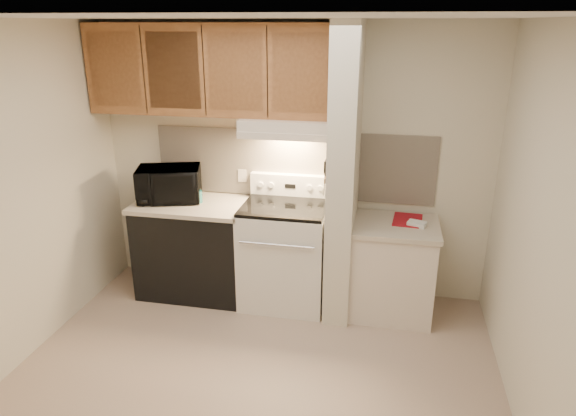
# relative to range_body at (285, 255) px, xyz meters

# --- Properties ---
(floor) EXTENTS (3.60, 3.60, 0.00)m
(floor) POSITION_rel_range_body_xyz_m (0.00, -1.16, -0.46)
(floor) COLOR tan
(floor) RESTS_ON ground
(ceiling) EXTENTS (3.60, 3.60, 0.00)m
(ceiling) POSITION_rel_range_body_xyz_m (0.00, -1.16, 2.04)
(ceiling) COLOR white
(ceiling) RESTS_ON wall_back
(wall_back) EXTENTS (3.60, 2.50, 0.02)m
(wall_back) POSITION_rel_range_body_xyz_m (0.00, 0.34, 0.79)
(wall_back) COLOR beige
(wall_back) RESTS_ON floor
(wall_left) EXTENTS (0.02, 3.00, 2.50)m
(wall_left) POSITION_rel_range_body_xyz_m (-1.80, -1.16, 0.79)
(wall_left) COLOR beige
(wall_left) RESTS_ON floor
(wall_right) EXTENTS (0.02, 3.00, 2.50)m
(wall_right) POSITION_rel_range_body_xyz_m (1.80, -1.16, 0.79)
(wall_right) COLOR beige
(wall_right) RESTS_ON floor
(backsplash) EXTENTS (2.60, 0.02, 0.63)m
(backsplash) POSITION_rel_range_body_xyz_m (0.00, 0.33, 0.78)
(backsplash) COLOR beige
(backsplash) RESTS_ON wall_back
(range_body) EXTENTS (0.76, 0.65, 0.92)m
(range_body) POSITION_rel_range_body_xyz_m (0.00, 0.00, 0.00)
(range_body) COLOR silver
(range_body) RESTS_ON floor
(oven_window) EXTENTS (0.50, 0.01, 0.30)m
(oven_window) POSITION_rel_range_body_xyz_m (0.00, -0.32, 0.04)
(oven_window) COLOR black
(oven_window) RESTS_ON range_body
(oven_handle) EXTENTS (0.65, 0.02, 0.02)m
(oven_handle) POSITION_rel_range_body_xyz_m (0.00, -0.35, 0.26)
(oven_handle) COLOR silver
(oven_handle) RESTS_ON range_body
(cooktop) EXTENTS (0.74, 0.64, 0.03)m
(cooktop) POSITION_rel_range_body_xyz_m (0.00, 0.00, 0.48)
(cooktop) COLOR black
(cooktop) RESTS_ON range_body
(range_backguard) EXTENTS (0.76, 0.08, 0.20)m
(range_backguard) POSITION_rel_range_body_xyz_m (0.00, 0.28, 0.59)
(range_backguard) COLOR silver
(range_backguard) RESTS_ON range_body
(range_display) EXTENTS (0.10, 0.01, 0.04)m
(range_display) POSITION_rel_range_body_xyz_m (0.00, 0.24, 0.59)
(range_display) COLOR black
(range_display) RESTS_ON range_backguard
(range_knob_left_outer) EXTENTS (0.05, 0.02, 0.05)m
(range_knob_left_outer) POSITION_rel_range_body_xyz_m (-0.28, 0.24, 0.59)
(range_knob_left_outer) COLOR silver
(range_knob_left_outer) RESTS_ON range_backguard
(range_knob_left_inner) EXTENTS (0.05, 0.02, 0.05)m
(range_knob_left_inner) POSITION_rel_range_body_xyz_m (-0.18, 0.24, 0.59)
(range_knob_left_inner) COLOR silver
(range_knob_left_inner) RESTS_ON range_backguard
(range_knob_right_inner) EXTENTS (0.05, 0.02, 0.05)m
(range_knob_right_inner) POSITION_rel_range_body_xyz_m (0.18, 0.24, 0.59)
(range_knob_right_inner) COLOR silver
(range_knob_right_inner) RESTS_ON range_backguard
(range_knob_right_outer) EXTENTS (0.05, 0.02, 0.05)m
(range_knob_right_outer) POSITION_rel_range_body_xyz_m (0.28, 0.24, 0.59)
(range_knob_right_outer) COLOR silver
(range_knob_right_outer) RESTS_ON range_backguard
(dishwasher_front) EXTENTS (1.00, 0.63, 0.87)m
(dishwasher_front) POSITION_rel_range_body_xyz_m (-0.88, 0.01, -0.03)
(dishwasher_front) COLOR black
(dishwasher_front) RESTS_ON floor
(left_countertop) EXTENTS (1.04, 0.67, 0.04)m
(left_countertop) POSITION_rel_range_body_xyz_m (-0.88, 0.01, 0.43)
(left_countertop) COLOR beige
(left_countertop) RESTS_ON dishwasher_front
(spoon_rest) EXTENTS (0.23, 0.12, 0.02)m
(spoon_rest) POSITION_rel_range_body_xyz_m (-0.97, 0.21, 0.46)
(spoon_rest) COLOR black
(spoon_rest) RESTS_ON left_countertop
(teal_jar) EXTENTS (0.11, 0.11, 0.11)m
(teal_jar) POSITION_rel_range_body_xyz_m (-0.83, 0.03, 0.50)
(teal_jar) COLOR #25726F
(teal_jar) RESTS_ON left_countertop
(outlet) EXTENTS (0.08, 0.01, 0.12)m
(outlet) POSITION_rel_range_body_xyz_m (-0.48, 0.32, 0.64)
(outlet) COLOR beige
(outlet) RESTS_ON backsplash
(microwave) EXTENTS (0.65, 0.53, 0.31)m
(microwave) POSITION_rel_range_body_xyz_m (-1.10, 0.04, 0.61)
(microwave) COLOR black
(microwave) RESTS_ON left_countertop
(partition_pillar) EXTENTS (0.22, 0.70, 2.50)m
(partition_pillar) POSITION_rel_range_body_xyz_m (0.51, -0.01, 0.79)
(partition_pillar) COLOR beige
(partition_pillar) RESTS_ON floor
(pillar_trim) EXTENTS (0.01, 0.70, 0.04)m
(pillar_trim) POSITION_rel_range_body_xyz_m (0.39, -0.01, 0.84)
(pillar_trim) COLOR #996035
(pillar_trim) RESTS_ON partition_pillar
(knife_strip) EXTENTS (0.02, 0.42, 0.04)m
(knife_strip) POSITION_rel_range_body_xyz_m (0.39, -0.06, 0.86)
(knife_strip) COLOR black
(knife_strip) RESTS_ON partition_pillar
(knife_blade_a) EXTENTS (0.01, 0.03, 0.16)m
(knife_blade_a) POSITION_rel_range_body_xyz_m (0.38, -0.22, 0.76)
(knife_blade_a) COLOR silver
(knife_blade_a) RESTS_ON knife_strip
(knife_handle_a) EXTENTS (0.02, 0.02, 0.10)m
(knife_handle_a) POSITION_rel_range_body_xyz_m (0.38, -0.21, 0.91)
(knife_handle_a) COLOR black
(knife_handle_a) RESTS_ON knife_strip
(knife_blade_b) EXTENTS (0.01, 0.04, 0.18)m
(knife_blade_b) POSITION_rel_range_body_xyz_m (0.38, -0.13, 0.75)
(knife_blade_b) COLOR silver
(knife_blade_b) RESTS_ON knife_strip
(knife_handle_b) EXTENTS (0.02, 0.02, 0.10)m
(knife_handle_b) POSITION_rel_range_body_xyz_m (0.38, -0.13, 0.91)
(knife_handle_b) COLOR black
(knife_handle_b) RESTS_ON knife_strip
(knife_blade_c) EXTENTS (0.01, 0.04, 0.20)m
(knife_blade_c) POSITION_rel_range_body_xyz_m (0.38, -0.05, 0.74)
(knife_blade_c) COLOR silver
(knife_blade_c) RESTS_ON knife_strip
(knife_handle_c) EXTENTS (0.02, 0.02, 0.10)m
(knife_handle_c) POSITION_rel_range_body_xyz_m (0.38, -0.04, 0.91)
(knife_handle_c) COLOR black
(knife_handle_c) RESTS_ON knife_strip
(knife_blade_d) EXTENTS (0.01, 0.04, 0.16)m
(knife_blade_d) POSITION_rel_range_body_xyz_m (0.38, 0.02, 0.76)
(knife_blade_d) COLOR silver
(knife_blade_d) RESTS_ON knife_strip
(knife_handle_d) EXTENTS (0.02, 0.02, 0.10)m
(knife_handle_d) POSITION_rel_range_body_xyz_m (0.38, 0.02, 0.91)
(knife_handle_d) COLOR black
(knife_handle_d) RESTS_ON knife_strip
(knife_blade_e) EXTENTS (0.01, 0.04, 0.18)m
(knife_blade_e) POSITION_rel_range_body_xyz_m (0.38, 0.09, 0.75)
(knife_blade_e) COLOR silver
(knife_blade_e) RESTS_ON knife_strip
(knife_handle_e) EXTENTS (0.02, 0.02, 0.10)m
(knife_handle_e) POSITION_rel_range_body_xyz_m (0.38, 0.10, 0.91)
(knife_handle_e) COLOR black
(knife_handle_e) RESTS_ON knife_strip
(oven_mitt) EXTENTS (0.03, 0.11, 0.26)m
(oven_mitt) POSITION_rel_range_body_xyz_m (0.38, 0.17, 0.71)
(oven_mitt) COLOR gray
(oven_mitt) RESTS_ON partition_pillar
(right_cab_base) EXTENTS (0.70, 0.60, 0.81)m
(right_cab_base) POSITION_rel_range_body_xyz_m (0.97, -0.01, -0.06)
(right_cab_base) COLOR beige
(right_cab_base) RESTS_ON floor
(right_countertop) EXTENTS (0.74, 0.64, 0.04)m
(right_countertop) POSITION_rel_range_body_xyz_m (0.97, -0.01, 0.37)
(right_countertop) COLOR beige
(right_countertop) RESTS_ON right_cab_base
(red_folder) EXTENTS (0.27, 0.35, 0.01)m
(red_folder) POSITION_rel_range_body_xyz_m (1.07, 0.09, 0.40)
(red_folder) COLOR maroon
(red_folder) RESTS_ON right_countertop
(white_box) EXTENTS (0.17, 0.14, 0.04)m
(white_box) POSITION_rel_range_body_xyz_m (1.14, -0.02, 0.41)
(white_box) COLOR white
(white_box) RESTS_ON right_countertop
(range_hood) EXTENTS (0.78, 0.44, 0.15)m
(range_hood) POSITION_rel_range_body_xyz_m (0.00, 0.12, 1.17)
(range_hood) COLOR beige
(range_hood) RESTS_ON upper_cabinets
(hood_lip) EXTENTS (0.78, 0.04, 0.06)m
(hood_lip) POSITION_rel_range_body_xyz_m (0.00, -0.08, 1.12)
(hood_lip) COLOR beige
(hood_lip) RESTS_ON range_hood
(upper_cabinets) EXTENTS (2.18, 0.33, 0.77)m
(upper_cabinets) POSITION_rel_range_body_xyz_m (-0.69, 0.17, 1.62)
(upper_cabinets) COLOR #996035
(upper_cabinets) RESTS_ON wall_back
(cab_door_a) EXTENTS (0.46, 0.01, 0.63)m
(cab_door_a) POSITION_rel_range_body_xyz_m (-1.51, 0.01, 1.62)
(cab_door_a) COLOR #996035
(cab_door_a) RESTS_ON upper_cabinets
(cab_gap_a) EXTENTS (0.01, 0.01, 0.73)m
(cab_gap_a) POSITION_rel_range_body_xyz_m (-1.23, 0.01, 1.62)
(cab_gap_a) COLOR black
(cab_gap_a) RESTS_ON upper_cabinets
(cab_door_b) EXTENTS (0.46, 0.01, 0.63)m
(cab_door_b) POSITION_rel_range_body_xyz_m (-0.96, 0.01, 1.62)
(cab_door_b) COLOR #996035
(cab_door_b) RESTS_ON upper_cabinets
(cab_gap_b) EXTENTS (0.01, 0.01, 0.73)m
(cab_gap_b) POSITION_rel_range_body_xyz_m (-0.69, 0.01, 1.62)
(cab_gap_b) COLOR black
(cab_gap_b) RESTS_ON upper_cabinets
(cab_door_c) EXTENTS (0.46, 0.01, 0.63)m
(cab_door_c) POSITION_rel_range_body_xyz_m (-0.42, 0.01, 1.62)
(cab_door_c) COLOR #996035
(cab_door_c) RESTS_ON upper_cabinets
(cab_gap_c) EXTENTS (0.01, 0.01, 0.73)m
(cab_gap_c) POSITION_rel_range_body_xyz_m (-0.14, 0.01, 1.62)
(cab_gap_c) COLOR black
(cab_gap_c) RESTS_ON upper_cabinets
(cab_door_d) EXTENTS (0.46, 0.01, 0.63)m
(cab_door_d) POSITION_rel_range_body_xyz_m (0.13, 0.01, 1.62)
(cab_door_d) COLOR #996035
(cab_door_d) RESTS_ON upper_cabinets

